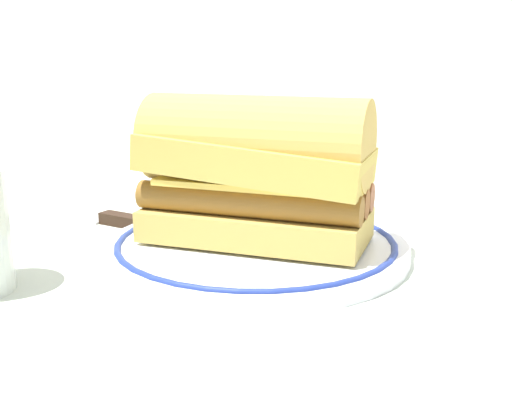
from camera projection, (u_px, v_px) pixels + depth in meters
The scene contains 4 objects.
ground_plane at pixel (276, 251), 0.57m from camera, with size 1.50×1.50×0.00m, color silver.
plate at pixel (256, 246), 0.56m from camera, with size 0.26×0.26×0.01m.
sausage_sandwich at pixel (256, 169), 0.54m from camera, with size 0.20×0.12×0.12m.
butter_knife at pixel (104, 218), 0.66m from camera, with size 0.14×0.02×0.01m.
Camera 1 is at (0.24, -0.49, 0.18)m, focal length 44.95 mm.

